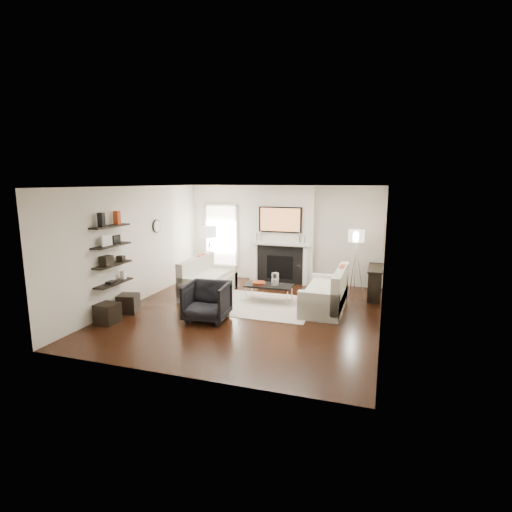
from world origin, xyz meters
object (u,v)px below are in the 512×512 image
(coffee_table, at_px, (269,286))
(lamp_right_shade, at_px, (356,236))
(loveseat_left_base, at_px, (209,286))
(loveseat_right_base, at_px, (324,300))
(ottoman_near, at_px, (128,303))
(lamp_left_shade, at_px, (209,232))
(armchair, at_px, (207,300))

(coffee_table, distance_m, lamp_right_shade, 2.65)
(loveseat_left_base, height_order, coffee_table, same)
(loveseat_right_base, bearing_deg, ottoman_near, -158.73)
(coffee_table, relative_size, lamp_left_shade, 2.75)
(loveseat_left_base, distance_m, loveseat_right_base, 2.95)
(lamp_right_shade, bearing_deg, armchair, -130.27)
(armchair, bearing_deg, coffee_table, 55.88)
(loveseat_left_base, height_order, armchair, armchair)
(armchair, height_order, ottoman_near, armchair)
(loveseat_right_base, xyz_separation_m, coffee_table, (-1.32, 0.12, 0.19))
(armchair, bearing_deg, lamp_right_shade, 44.26)
(coffee_table, bearing_deg, loveseat_left_base, 174.27)
(loveseat_left_base, xyz_separation_m, lamp_left_shade, (-0.45, 1.03, 1.24))
(loveseat_left_base, relative_size, armchair, 2.09)
(loveseat_left_base, height_order, ottoman_near, loveseat_left_base)
(armchair, xyz_separation_m, lamp_left_shade, (-1.21, 2.77, 1.02))
(coffee_table, bearing_deg, lamp_left_shade, 149.96)
(loveseat_left_base, xyz_separation_m, ottoman_near, (-1.07, -1.84, -0.01))
(loveseat_left_base, bearing_deg, lamp_right_shade, 22.67)
(loveseat_right_base, relative_size, coffee_table, 1.64)
(lamp_left_shade, height_order, lamp_right_shade, same)
(loveseat_left_base, height_order, lamp_right_shade, lamp_right_shade)
(loveseat_left_base, distance_m, lamp_left_shade, 1.67)
(loveseat_left_base, xyz_separation_m, loveseat_right_base, (2.94, -0.28, 0.00))
(armchair, distance_m, ottoman_near, 1.85)
(loveseat_right_base, distance_m, ottoman_near, 4.30)
(lamp_left_shade, bearing_deg, ottoman_near, -102.18)
(lamp_right_shade, bearing_deg, loveseat_right_base, -106.67)
(loveseat_right_base, bearing_deg, lamp_left_shade, 158.79)
(ottoman_near, bearing_deg, loveseat_left_base, 59.89)
(loveseat_left_base, bearing_deg, armchair, -66.30)
(lamp_right_shade, bearing_deg, ottoman_near, -144.02)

